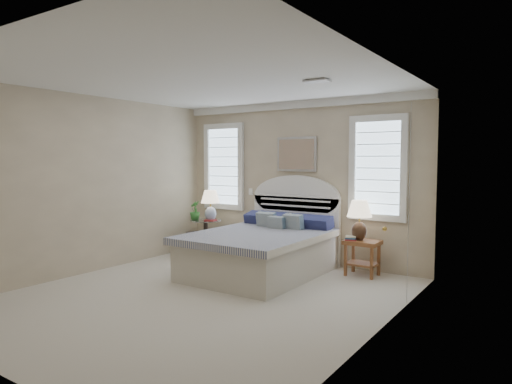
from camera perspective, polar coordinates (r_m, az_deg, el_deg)
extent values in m
cube|color=beige|center=(5.94, -6.91, -12.86)|extent=(4.50, 5.00, 0.01)
cube|color=white|center=(5.77, -7.14, 13.76)|extent=(4.50, 5.00, 0.01)
cube|color=tan|center=(7.75, 5.18, 1.26)|extent=(4.50, 0.02, 2.70)
cube|color=tan|center=(7.37, -20.36, 0.88)|extent=(0.02, 5.00, 2.70)
cube|color=tan|center=(4.55, 14.89, -0.79)|extent=(0.02, 5.00, 2.70)
cube|color=white|center=(7.77, 5.10, 10.80)|extent=(4.50, 0.08, 0.12)
cube|color=#B2B2B2|center=(5.76, 7.65, 13.56)|extent=(0.30, 0.20, 0.02)
cube|color=white|center=(8.25, -0.67, 0.05)|extent=(0.08, 0.01, 0.12)
cube|color=#C9E8FF|center=(8.58, -3.99, 3.20)|extent=(0.90, 0.06, 1.60)
cube|color=#C9E8FF|center=(7.16, 15.00, 2.91)|extent=(0.90, 0.06, 1.60)
cube|color=silver|center=(7.71, 5.06, 4.73)|extent=(0.74, 0.04, 0.58)
cube|color=silver|center=(5.71, 18.62, -1.42)|extent=(0.02, 1.80, 2.40)
cube|color=beige|center=(6.90, 0.39, -8.09)|extent=(1.60, 2.10, 0.55)
cube|color=navy|center=(6.80, 0.16, -5.56)|extent=(1.72, 2.15, 0.10)
cube|color=white|center=(7.78, 4.93, -4.66)|extent=(1.62, 0.08, 1.10)
cube|color=#1C1E47|center=(7.72, 1.33, -3.36)|extent=(0.75, 0.31, 0.23)
cube|color=#1C1E47|center=(7.32, 6.62, -3.79)|extent=(0.75, 0.31, 0.23)
cube|color=#304F6D|center=(7.45, 1.34, -3.78)|extent=(0.33, 0.20, 0.34)
cube|color=#304F6D|center=(7.20, 4.71, -4.07)|extent=(0.33, 0.20, 0.34)
cube|color=#304F6D|center=(7.24, 2.59, -4.18)|extent=(0.28, 0.14, 0.29)
cylinder|color=black|center=(8.49, -6.28, -7.61)|extent=(0.32, 0.32, 0.03)
cylinder|color=black|center=(8.43, -6.29, -5.71)|extent=(0.08, 0.08, 0.60)
cylinder|color=silver|center=(8.39, -6.31, -3.56)|extent=(0.56, 0.56, 0.02)
cube|color=brown|center=(6.99, 13.17, -6.15)|extent=(0.50, 0.40, 0.06)
cube|color=brown|center=(7.05, 13.13, -8.71)|extent=(0.44, 0.34, 0.03)
cube|color=brown|center=(6.98, 11.14, -8.36)|extent=(0.04, 0.04, 0.47)
cube|color=brown|center=(7.25, 12.07, -7.91)|extent=(0.04, 0.04, 0.47)
cube|color=brown|center=(6.83, 14.27, -8.67)|extent=(0.04, 0.04, 0.47)
cube|color=brown|center=(7.11, 15.09, -8.18)|extent=(0.04, 0.04, 0.47)
cylinder|color=black|center=(8.45, -7.32, -6.38)|extent=(0.52, 0.52, 0.40)
cylinder|color=silver|center=(8.28, -5.70, -3.48)|extent=(0.15, 0.15, 0.03)
ellipsoid|color=silver|center=(8.27, -5.71, -2.73)|extent=(0.28, 0.28, 0.26)
cylinder|color=gold|center=(8.25, -5.71, -1.62)|extent=(0.04, 0.04, 0.09)
cylinder|color=black|center=(7.01, 12.75, -5.74)|extent=(0.16, 0.16, 0.03)
ellipsoid|color=black|center=(6.99, 12.77, -4.79)|extent=(0.29, 0.29, 0.28)
cylinder|color=gold|center=(6.97, 12.79, -3.37)|extent=(0.04, 0.04, 0.10)
imported|color=#2E732F|center=(8.38, -7.65, -2.32)|extent=(0.25, 0.25, 0.34)
cube|color=maroon|center=(8.23, -5.71, -3.53)|extent=(0.22, 0.18, 0.03)
cube|color=maroon|center=(6.93, 11.76, -5.87)|extent=(0.19, 0.17, 0.02)
cube|color=#2A517F|center=(6.93, 11.77, -5.69)|extent=(0.18, 0.16, 0.02)
cube|color=beige|center=(6.92, 11.77, -5.51)|extent=(0.17, 0.15, 0.02)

